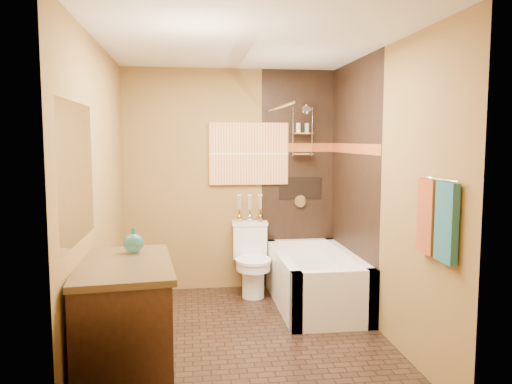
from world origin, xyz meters
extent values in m
plane|color=black|center=(0.00, 0.00, 0.00)|extent=(3.00, 3.00, 0.00)
cube|color=olive|center=(-1.20, 0.00, 1.25)|extent=(0.02, 3.00, 2.50)
cube|color=olive|center=(1.20, 0.00, 1.25)|extent=(0.02, 3.00, 2.50)
cube|color=olive|center=(0.00, 1.50, 1.25)|extent=(2.40, 0.02, 2.50)
cube|color=olive|center=(0.00, -1.50, 1.25)|extent=(2.40, 0.02, 2.50)
plane|color=silver|center=(0.00, 0.00, 2.50)|extent=(3.00, 3.00, 0.00)
cube|color=black|center=(0.78, 1.49, 1.25)|extent=(0.85, 0.01, 2.50)
cube|color=black|center=(1.19, 0.75, 1.25)|extent=(0.01, 1.50, 2.50)
cube|color=maroon|center=(0.78, 1.48, 1.62)|extent=(0.85, 0.01, 0.10)
cube|color=maroon|center=(1.18, 0.75, 1.62)|extent=(0.01, 1.50, 0.10)
cube|color=black|center=(0.80, 1.48, 1.15)|extent=(0.50, 0.01, 0.25)
cylinder|color=silver|center=(0.80, 1.35, 2.08)|extent=(0.02, 0.26, 0.02)
cylinder|color=silver|center=(0.80, 1.20, 2.03)|extent=(0.11, 0.11, 0.09)
cylinder|color=silver|center=(0.80, 1.47, 1.00)|extent=(0.14, 0.02, 0.14)
cylinder|color=silver|center=(0.40, 0.75, 2.02)|extent=(0.03, 1.55, 0.03)
cylinder|color=silver|center=(1.15, -1.05, 1.45)|extent=(0.02, 0.55, 0.02)
cube|color=#1B4A5C|center=(1.16, -1.18, 1.18)|extent=(0.05, 0.22, 0.52)
cube|color=#963C1B|center=(1.16, -0.92, 1.18)|extent=(0.05, 0.22, 0.52)
cube|color=orange|center=(0.20, 1.48, 1.55)|extent=(0.90, 0.04, 0.70)
cube|color=white|center=(-1.19, -0.83, 1.50)|extent=(0.01, 1.00, 0.90)
cube|color=white|center=(0.80, 0.05, 0.28)|extent=(0.80, 0.10, 0.55)
cube|color=white|center=(0.80, 1.45, 0.28)|extent=(0.80, 0.10, 0.55)
cube|color=white|center=(0.45, 0.75, 0.28)|extent=(0.10, 1.50, 0.55)
cube|color=white|center=(1.15, 0.75, 0.28)|extent=(0.10, 1.50, 0.55)
cube|color=white|center=(0.80, 0.75, 0.17)|extent=(0.64, 1.34, 0.35)
cube|color=white|center=(0.20, 1.39, 0.56)|extent=(0.39, 0.19, 0.38)
cube|color=white|center=(0.20, 1.39, 0.77)|extent=(0.41, 0.21, 0.04)
cylinder|color=white|center=(0.20, 1.09, 0.19)|extent=(0.24, 0.24, 0.38)
cylinder|color=white|center=(0.20, 1.09, 0.36)|extent=(0.37, 0.37, 0.10)
cylinder|color=white|center=(0.20, 1.09, 0.41)|extent=(0.39, 0.39, 0.03)
cube|color=black|center=(-0.93, -0.83, 0.43)|extent=(0.69, 1.02, 0.86)
cube|color=black|center=(-0.91, -0.83, 0.88)|extent=(0.73, 1.08, 0.04)
camera|label=1|loc=(-0.47, -4.15, 1.71)|focal=35.00mm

